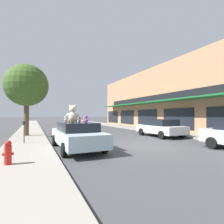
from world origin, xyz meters
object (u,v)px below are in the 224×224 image
Objects in this scene: teddy_bear_yellow at (84,119)px; teddy_bear_giant at (73,114)px; teddy_bear_purple at (86,119)px; parking_meter at (24,129)px; teddy_bear_orange at (69,120)px; teddy_bear_white at (66,119)px; teddy_bear_green at (76,119)px; street_tree at (27,85)px; teddy_bear_pink at (80,119)px; plush_art_car at (77,135)px; parked_car_far_center at (160,127)px; fire_hydrant at (8,152)px.

teddy_bear_giant is at bearing -11.24° from teddy_bear_yellow.
teddy_bear_purple is 4.13m from parking_meter.
teddy_bear_orange is 0.75m from teddy_bear_white.
teddy_bear_green is at bearing -23.61° from teddy_bear_purple.
parking_meter is at bearing -89.84° from street_tree.
teddy_bear_giant is 3.77× the size of teddy_bear_orange.
teddy_bear_yellow is at bearing 175.82° from teddy_bear_pink.
plush_art_car is at bearing 179.69° from teddy_bear_orange.
parked_car_far_center is at bearing 134.39° from teddy_bear_pink.
teddy_bear_pink is at bearing -64.91° from street_tree.
fire_hydrant is (-2.99, -3.26, -1.00)m from teddy_bear_green.
teddy_bear_white reaches higher than parked_car_far_center.
teddy_bear_white is at bearing -162.94° from parked_car_far_center.
plush_art_car is 7.77m from parked_car_far_center.
teddy_bear_giant is 2.47× the size of teddy_bear_purple.
street_tree is (-3.23, 5.26, 2.58)m from teddy_bear_yellow.
teddy_bear_white is 7.17m from street_tree.
teddy_bear_white is at bearing 60.44° from teddy_bear_giant.
teddy_bear_purple is at bearing -65.43° from plush_art_car.
teddy_bear_green is (-0.51, -0.10, 0.03)m from teddy_bear_yellow.
teddy_bear_purple is at bearing 27.87° from fire_hydrant.
teddy_bear_yellow reaches higher than teddy_bear_orange.
parking_meter is (-3.22, 1.22, -0.56)m from teddy_bear_yellow.
parked_car_far_center is 11.23m from fire_hydrant.
teddy_bear_green is (0.46, 0.35, 0.04)m from teddy_bear_orange.
plush_art_car is at bearing 39.29° from fire_hydrant.
teddy_bear_giant reaches higher than teddy_bear_white.
teddy_bear_yellow is at bearing 55.76° from plush_art_car.
teddy_bear_purple is (0.07, -1.03, 0.04)m from teddy_bear_pink.
fire_hydrant is at bearing 114.10° from teddy_bear_orange.
teddy_bear_giant is 0.22× the size of parked_car_far_center.
teddy_bear_purple is 7.74m from parked_car_far_center.
plush_art_car is 16.77× the size of teddy_bear_pink.
teddy_bear_yellow is (0.45, 0.69, -0.01)m from teddy_bear_pink.
teddy_bear_pink reaches higher than fire_hydrant.
teddy_bear_giant is at bearing 43.87° from fire_hydrant.
fire_hydrant is (-0.27, -8.62, -3.55)m from street_tree.
teddy_bear_orange is 0.19× the size of parking_meter.
street_tree is at bearing -126.00° from teddy_bear_pink.
street_tree is (-2.86, 6.97, 2.53)m from teddy_bear_purple.
teddy_bear_yellow is at bearing -169.06° from parked_car_far_center.
teddy_bear_pink is (0.24, 0.38, 0.78)m from plush_art_car.
teddy_bear_giant is 0.72× the size of parking_meter.
teddy_bear_giant is at bearing 121.39° from plush_art_car.
teddy_bear_giant is 1.05m from teddy_bear_purple.
fire_hydrant is at bearing -91.80° from street_tree.
plush_art_car is 5.28× the size of teddy_bear_giant.
teddy_bear_white is 0.44× the size of fire_hydrant.
teddy_bear_pink is 0.05× the size of street_tree.
teddy_bear_white is at bearing 28.88° from teddy_bear_purple.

